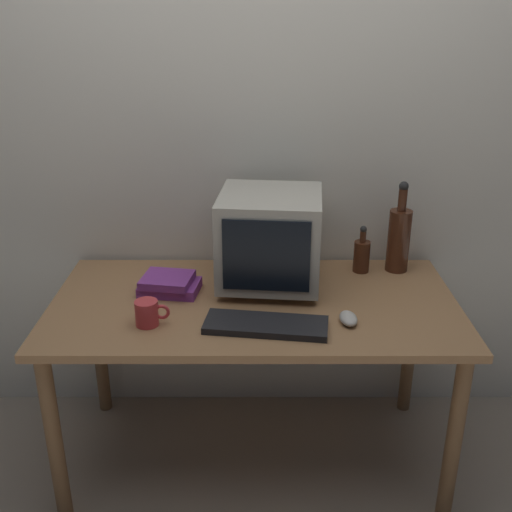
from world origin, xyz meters
TOP-DOWN VIEW (x-y plane):
  - ground_plane at (0.00, 0.00)m, footprint 6.00×6.00m
  - back_wall at (0.00, 0.45)m, footprint 4.00×0.08m
  - desk at (0.00, 0.00)m, footprint 1.51×0.77m
  - crt_monitor at (0.06, 0.14)m, footprint 0.41×0.42m
  - keyboard at (0.04, -0.21)m, footprint 0.44×0.21m
  - computer_mouse at (0.33, -0.17)m, footprint 0.07×0.10m
  - bottle_tall at (0.59, 0.28)m, footprint 0.09×0.09m
  - bottle_short at (0.44, 0.27)m, footprint 0.07×0.07m
  - book_stack at (-0.33, 0.07)m, footprint 0.24×0.19m
  - mug at (-0.37, -0.18)m, footprint 0.12×0.08m

SIDE VIEW (x-z plane):
  - ground_plane at x=0.00m, z-range 0.00..0.00m
  - desk at x=0.00m, z-range 0.28..1.00m
  - keyboard at x=0.04m, z-range 0.72..0.75m
  - computer_mouse at x=0.33m, z-range 0.72..0.76m
  - book_stack at x=-0.33m, z-range 0.72..0.79m
  - mug at x=-0.37m, z-range 0.72..0.81m
  - bottle_short at x=0.44m, z-range 0.70..0.90m
  - bottle_tall at x=0.59m, z-range 0.68..1.06m
  - crt_monitor at x=0.06m, z-range 0.73..1.10m
  - back_wall at x=0.00m, z-range 0.00..2.50m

